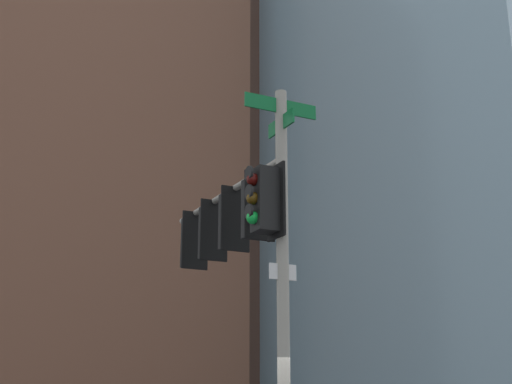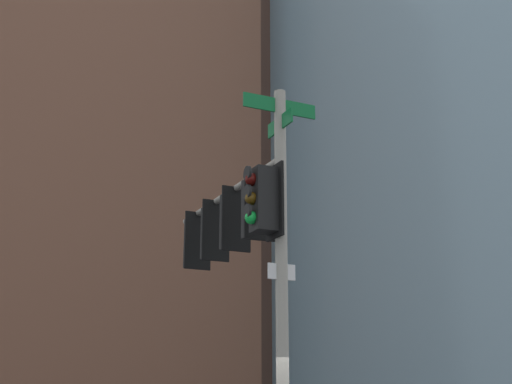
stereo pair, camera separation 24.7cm
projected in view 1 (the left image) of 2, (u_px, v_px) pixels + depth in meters
name	position (u px, v px, depth m)	size (l,w,h in m)	color
signal_pole_assembly	(238.00, 232.00, 12.13)	(2.51, 4.38, 6.68)	#9E998C
building_brick_nearside	(137.00, 189.00, 55.03)	(22.13, 16.81, 35.64)	#4C3328
building_brick_midblock	(35.00, 101.00, 47.40)	(23.50, 18.06, 42.57)	brown
building_glass_tower	(424.00, 38.00, 64.01)	(28.31, 23.52, 67.11)	#8CB2C6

